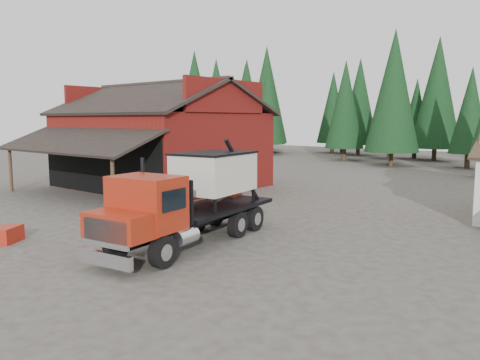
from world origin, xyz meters
The scene contains 7 objects.
ground centered at (0.00, 0.00, 0.00)m, with size 120.00×120.00×0.00m, color #403A32.
red_barn centered at (-11.00, 9.90, 2.69)m, with size 12.80×13.63×7.18m.
conifer_backdrop centered at (0.00, 42.00, 0.00)m, with size 76.00×16.00×16.00m, color black, non-canonical shape.
near_pine_a centered at (-22.00, 28.00, 6.39)m, with size 4.40×4.40×11.40m.
near_pine_d centered at (-4.00, 34.00, 7.39)m, with size 5.28×5.28×13.40m.
feed_truck centered at (1.65, 0.34, 1.79)m, with size 3.42×8.73×3.84m.
equip_box centered at (-3.84, -3.91, 0.30)m, with size 0.70×1.10×0.60m, color maroon.
Camera 1 is at (13.69, -11.67, 4.55)m, focal length 35.00 mm.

